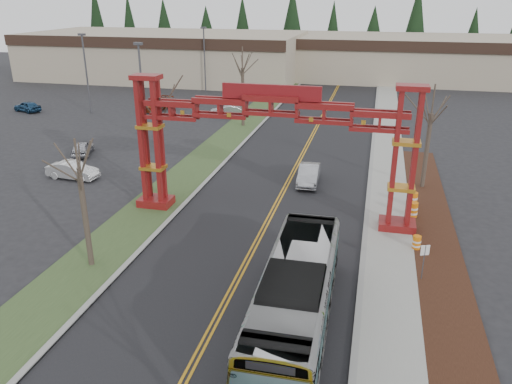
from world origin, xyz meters
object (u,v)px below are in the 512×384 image
(gateway_arch, at_px, (271,128))
(parked_car_near_b, at_px, (73,170))
(bare_tree_median_mid, at_px, (159,112))
(light_pole_near, at_px, (142,85))
(retail_building_east, at_px, (404,57))
(street_sign, at_px, (424,255))
(retail_building_west, at_px, (167,55))
(barrel_north, at_px, (413,200))
(parked_car_near_a, at_px, (83,148))
(transit_bus, at_px, (296,298))
(parked_car_mid_a, at_px, (158,104))
(bare_tree_median_near, at_px, (80,177))
(parked_car_far_a, at_px, (227,111))
(barrel_mid, at_px, (413,210))
(barrel_south, at_px, (416,243))
(bare_tree_right_far, at_px, (431,114))
(light_pole_mid, at_px, (86,68))
(parked_car_mid_b, at_px, (27,106))
(light_pole_far, at_px, (204,55))
(silver_sedan, at_px, (309,174))
(bare_tree_median_far, at_px, (243,68))

(gateway_arch, xyz_separation_m, parked_car_near_b, (-16.63, 3.54, -5.30))
(bare_tree_median_mid, distance_m, light_pole_near, 16.41)
(retail_building_east, height_order, street_sign, retail_building_east)
(parked_car_near_b, bearing_deg, retail_building_west, 18.52)
(barrel_north, bearing_deg, parked_car_near_a, 168.91)
(transit_bus, relative_size, parked_car_mid_a, 2.40)
(retail_building_west, relative_size, bare_tree_median_near, 6.54)
(light_pole_near, bearing_deg, parked_car_far_a, 65.16)
(parked_car_near_b, height_order, parked_car_mid_a, parked_car_mid_a)
(gateway_arch, xyz_separation_m, retail_building_east, (10.00, 61.95, -2.47))
(transit_bus, bearing_deg, parked_car_near_a, 136.97)
(parked_car_far_a, distance_m, light_pole_near, 13.20)
(retail_building_west, distance_m, barrel_mid, 65.04)
(retail_building_west, distance_m, parked_car_mid_a, 27.35)
(light_pole_near, bearing_deg, barrel_south, -35.82)
(transit_bus, distance_m, bare_tree_median_mid, 17.84)
(transit_bus, xyz_separation_m, barrel_south, (5.48, 8.85, -1.21))
(bare_tree_right_far, bearing_deg, parked_car_far_a, 137.85)
(transit_bus, bearing_deg, bare_tree_median_near, 164.57)
(parked_car_far_a, relative_size, light_pole_mid, 0.44)
(bare_tree_median_near, bearing_deg, parked_car_mid_a, 108.77)
(retail_building_west, bearing_deg, light_pole_mid, -85.59)
(parked_car_mid_b, distance_m, light_pole_near, 21.70)
(parked_car_near_b, bearing_deg, parked_car_far_a, -9.88)
(parked_car_mid_b, bearing_deg, light_pole_near, 87.10)
(light_pole_far, bearing_deg, retail_building_east, 34.01)
(bare_tree_median_near, bearing_deg, retail_building_east, 75.63)
(parked_car_near_a, bearing_deg, barrel_mid, 147.12)
(retail_building_east, bearing_deg, barrel_mid, -90.93)
(parked_car_near_a, bearing_deg, light_pole_mid, -79.88)
(barrel_south, bearing_deg, silver_sedan, 128.56)
(transit_bus, distance_m, parked_car_near_b, 25.06)
(street_sign, bearing_deg, bare_tree_median_mid, 156.96)
(transit_bus, bearing_deg, silver_sedan, 95.26)
(barrel_south, bearing_deg, retail_building_east, 89.13)
(bare_tree_median_near, distance_m, bare_tree_median_far, 31.41)
(light_pole_mid, bearing_deg, parked_car_far_a, 7.03)
(barrel_south, xyz_separation_m, barrel_north, (0.09, 6.26, 0.11))
(light_pole_far, bearing_deg, light_pole_mid, -116.51)
(parked_car_near_b, relative_size, bare_tree_right_far, 0.53)
(bare_tree_median_far, height_order, street_sign, bare_tree_median_far)
(street_sign, distance_m, barrel_north, 9.60)
(transit_bus, bearing_deg, parked_car_mid_b, 137.39)
(bare_tree_median_far, distance_m, barrel_north, 26.38)
(bare_tree_right_far, bearing_deg, parked_car_near_b, -170.70)
(retail_building_east, bearing_deg, bare_tree_median_far, -114.83)
(parked_car_near_b, height_order, light_pole_far, light_pole_far)
(light_pole_mid, bearing_deg, bare_tree_right_far, -24.17)
(silver_sedan, xyz_separation_m, street_sign, (7.55, -12.66, 0.74))
(parked_car_near_a, height_order, parked_car_near_b, parked_car_near_b)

